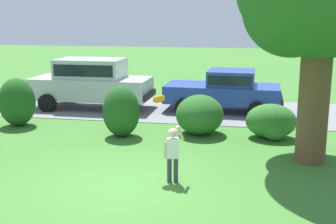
{
  "coord_description": "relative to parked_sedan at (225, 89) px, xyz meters",
  "views": [
    {
      "loc": [
        2.44,
        -8.38,
        3.55
      ],
      "look_at": [
        0.47,
        2.37,
        1.1
      ],
      "focal_mm": 46.5,
      "sensor_mm": 36.0,
      "label": 1
    }
  ],
  "objects": [
    {
      "name": "parked_sedan",
      "position": [
        0.0,
        0.0,
        0.0
      ],
      "size": [
        4.46,
        2.21,
        1.56
      ],
      "color": "#28429E",
      "rests_on": "ground"
    },
    {
      "name": "parked_suv",
      "position": [
        -5.08,
        -0.4,
        0.23
      ],
      "size": [
        4.71,
        2.13,
        1.92
      ],
      "color": "silver",
      "rests_on": "ground"
    },
    {
      "name": "child_thrower",
      "position": [
        -0.71,
        -7.35,
        -0.13
      ],
      "size": [
        0.43,
        0.31,
        1.29
      ],
      "color": "#383842",
      "rests_on": "ground"
    },
    {
      "name": "frisbee",
      "position": [
        -1.09,
        -6.94,
        0.9
      ],
      "size": [
        0.33,
        0.25,
        0.29
      ],
      "color": "orange"
    },
    {
      "name": "shrub_centre_left",
      "position": [
        -2.83,
        -4.02,
        -0.09
      ],
      "size": [
        1.1,
        1.08,
        1.51
      ],
      "color": "#1E511C",
      "rests_on": "ground"
    },
    {
      "name": "shrub_centre_right",
      "position": [
        1.56,
        -3.43,
        -0.37
      ],
      "size": [
        1.47,
        1.24,
        1.01
      ],
      "color": "#33702B",
      "rests_on": "ground"
    },
    {
      "name": "driveway_strip",
      "position": [
        -1.65,
        -0.12,
        -0.84
      ],
      "size": [
        28.0,
        4.4,
        0.02
      ],
      "primitive_type": "cube",
      "color": "slate",
      "rests_on": "ground"
    },
    {
      "name": "shrub_centre",
      "position": [
        -0.57,
        -3.34,
        -0.25
      ],
      "size": [
        1.44,
        1.56,
        1.2
      ],
      "color": "#286023",
      "rests_on": "ground"
    },
    {
      "name": "shrub_near_tree",
      "position": [
        -6.52,
        -3.39,
        -0.06
      ],
      "size": [
        1.18,
        1.14,
        1.57
      ],
      "color": "#1E511C",
      "rests_on": "ground"
    },
    {
      "name": "ground_plane",
      "position": [
        -1.65,
        -7.72,
        -0.85
      ],
      "size": [
        80.0,
        80.0,
        0.0
      ],
      "primitive_type": "plane",
      "color": "#3D752D"
    }
  ]
}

